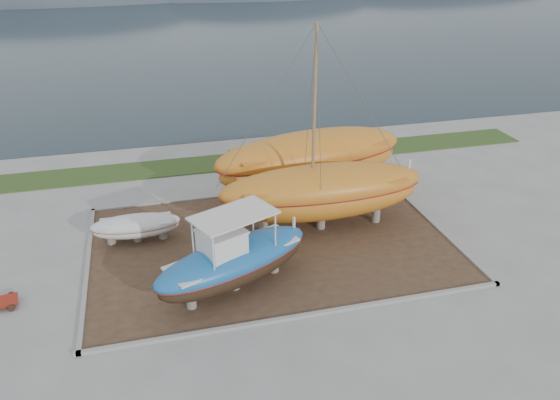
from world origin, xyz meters
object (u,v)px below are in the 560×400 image
object	(u,v)px
blue_caique	(233,253)
orange_sailboat	(324,134)
white_dinghy	(136,229)
red_trailer	(0,304)
orange_bare_hull	(310,165)

from	to	relation	value
blue_caique	orange_sailboat	bearing A→B (deg)	14.28
white_dinghy	blue_caique	bearing A→B (deg)	-50.87
orange_sailboat	red_trailer	bearing A→B (deg)	-168.07
orange_bare_hull	red_trailer	bearing A→B (deg)	-165.35
blue_caique	red_trailer	size ratio (longest dim) A/B	3.62
orange_sailboat	red_trailer	size ratio (longest dim) A/B	5.15
white_dinghy	red_trailer	size ratio (longest dim) A/B	2.12
blue_caique	orange_bare_hull	distance (m)	10.43
blue_caique	orange_sailboat	xyz separation A→B (m)	(5.52, 4.31, 3.52)
blue_caique	white_dinghy	world-z (taller)	blue_caique
orange_bare_hull	orange_sailboat	bearing A→B (deg)	-108.22
white_dinghy	orange_bare_hull	distance (m)	10.80
blue_caique	white_dinghy	size ratio (longest dim) A/B	1.70
blue_caique	orange_bare_hull	size ratio (longest dim) A/B	0.65
orange_sailboat	red_trailer	world-z (taller)	orange_sailboat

